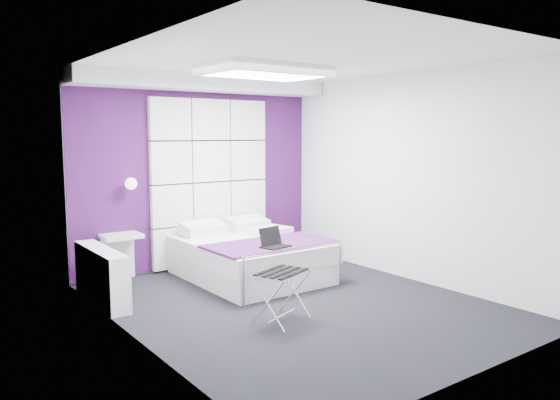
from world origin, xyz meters
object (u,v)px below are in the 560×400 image
object	(u,v)px
luggage_rack	(282,296)
nightstand	(121,236)
laptop	(273,242)
radiator	(102,276)
wall_lamp	(130,183)
bed	(250,257)

from	to	relation	value
luggage_rack	nightstand	bearing A→B (deg)	86.22
nightstand	laptop	size ratio (longest dim) A/B	1.43
radiator	luggage_rack	world-z (taller)	radiator
wall_lamp	nightstand	world-z (taller)	wall_lamp
nightstand	radiator	bearing A→B (deg)	-124.26
bed	laptop	distance (m)	0.72
bed	nightstand	bearing A→B (deg)	149.42
nightstand	laptop	world-z (taller)	laptop
radiator	laptop	xyz separation A→B (m)	(1.78, -0.75, 0.28)
bed	laptop	size ratio (longest dim) A/B	5.70
luggage_rack	bed	bearing A→B (deg)	46.45
bed	luggage_rack	xyz separation A→B (m)	(-0.64, -1.55, -0.03)
radiator	luggage_rack	xyz separation A→B (m)	(1.23, -1.65, -0.05)
luggage_rack	radiator	bearing A→B (deg)	105.60
luggage_rack	wall_lamp	bearing A→B (deg)	82.64
nightstand	luggage_rack	distance (m)	2.50
nightstand	bed	bearing A→B (deg)	-30.58
nightstand	luggage_rack	bearing A→B (deg)	-72.64
wall_lamp	radiator	world-z (taller)	wall_lamp
radiator	luggage_rack	size ratio (longest dim) A/B	2.35
nightstand	laptop	bearing A→B (deg)	-48.71
laptop	luggage_rack	bearing A→B (deg)	-132.17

